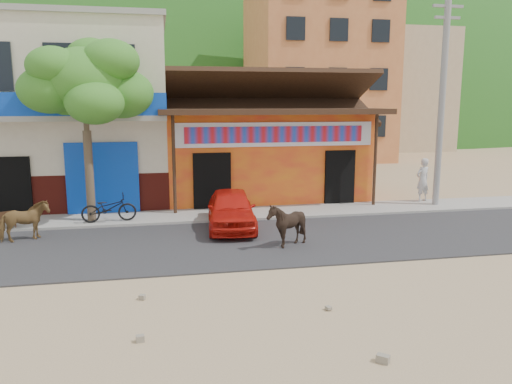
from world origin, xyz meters
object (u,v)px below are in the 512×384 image
Objects in this scene: tree at (87,131)px; cow_tan at (24,221)px; scooter at (109,208)px; cafe_chair_left at (8,213)px; red_car at (231,209)px; utility_pole at (442,100)px; pedestrian at (423,180)px; cow_dark at (287,225)px.

tree is 3.59m from cow_tan.
scooter is 3.08m from cafe_chair_left.
scooter is (2.24, 1.65, -0.04)m from cow_tan.
red_car is (4.50, -1.65, -2.45)m from tree.
utility_pole reaches higher than cafe_chair_left.
cafe_chair_left is (-15.08, -1.39, -0.41)m from pedestrian.
utility_pole reaches higher than cow_tan.
cow_tan is 0.38× the size of red_car.
utility_pole is 8.81× the size of cafe_chair_left.
cow_tan is 1.71m from cafe_chair_left.
pedestrian is at bearing -89.98° from scooter.
tree is 3.40× the size of scooter.
scooter is at bearing -177.46° from utility_pole.
cow_dark is 8.92m from cafe_chair_left.
utility_pole is (12.80, 0.20, 1.00)m from tree.
tree is 5.38m from red_car.
pedestrian is at bearing -19.11° from cafe_chair_left.
tree reaches higher than pedestrian.
red_car is (6.14, 0.34, 0.04)m from cow_tan.
cow_tan is 0.80× the size of pedestrian.
scooter is (-12.20, -0.54, -3.54)m from utility_pole.
tree is 3.59m from cafe_chair_left.
scooter is 12.07m from pedestrian.
cow_tan is at bearing -85.10° from cafe_chair_left.
red_car is at bearing -140.49° from cow_dark.
cow_dark is at bearing 17.99° from pedestrian.
utility_pole is 15.02m from cow_tan.
scooter is 1.02× the size of pedestrian.
cow_tan is 0.79× the size of scooter.
red_car is at bearing -167.44° from utility_pole.
cow_dark is at bearing -35.18° from tree.
pedestrian is (6.88, 4.92, 0.31)m from cow_dark.
tree is 12.81m from pedestrian.
utility_pole is 6.32× the size of cow_dark.
pedestrian is (-0.20, 0.69, -3.14)m from utility_pole.
cow_tan is 7.63m from cow_dark.
cafe_chair_left is (-3.08, -0.16, -0.01)m from scooter.
utility_pole is 2.18× the size of red_car.
tree is 1.63× the size of red_car.
utility_pole is 5.77× the size of cow_tan.
tree is at bearing -179.10° from utility_pole.
pedestrian is at bearing 4.05° from tree.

